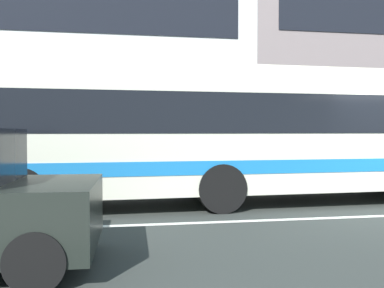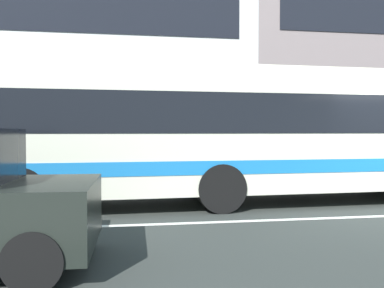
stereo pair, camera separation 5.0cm
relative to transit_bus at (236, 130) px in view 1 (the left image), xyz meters
The scene contains 2 objects.
apartment_block_left 15.25m from the transit_bus, 121.85° to the left, with size 22.05×8.21×11.85m.
transit_bus is the anchor object (origin of this frame).
Camera 1 is at (-5.76, -7.49, 1.65)m, focal length 39.73 mm.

